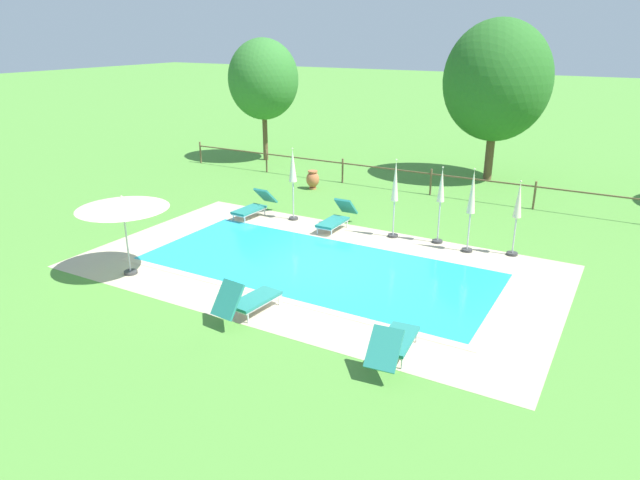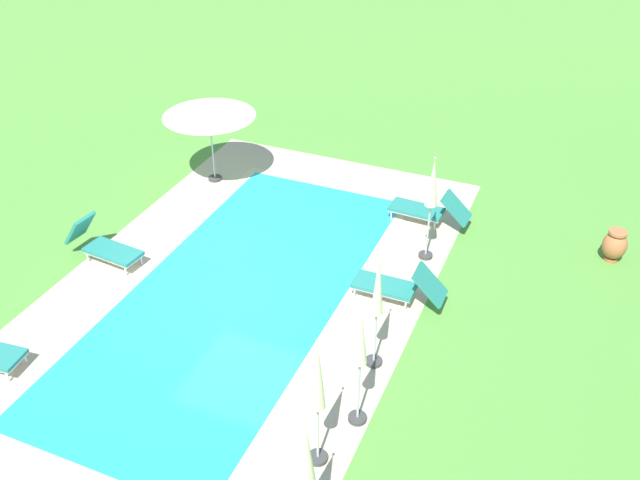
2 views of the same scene
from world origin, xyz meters
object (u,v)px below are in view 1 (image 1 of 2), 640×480
(patio_umbrella_open_foreground, at_px, (122,203))
(patio_umbrella_closed_row_mid_west, at_px, (518,207))
(patio_umbrella_closed_row_west, at_px, (441,194))
(patio_umbrella_closed_row_east, at_px, (472,198))
(sun_lounger_north_mid, at_px, (394,342))
(tree_west_mid, at_px, (263,79))
(tree_centre, at_px, (497,81))
(terracotta_urn_near_fence, at_px, (313,179))
(patio_umbrella_closed_row_mid_east, at_px, (293,171))
(sun_lounger_north_near_steps, at_px, (254,206))
(sun_lounger_north_far, at_px, (337,218))
(patio_umbrella_closed_row_centre, at_px, (395,188))
(sun_lounger_north_end, at_px, (248,300))

(patio_umbrella_open_foreground, relative_size, patio_umbrella_closed_row_mid_west, 1.06)
(patio_umbrella_closed_row_west, relative_size, patio_umbrella_closed_row_east, 0.95)
(sun_lounger_north_mid, bearing_deg, patio_umbrella_closed_row_mid_west, 83.28)
(sun_lounger_north_mid, xyz_separation_m, tree_west_mid, (-13.00, 14.31, 3.58))
(tree_centre, bearing_deg, sun_lounger_north_mid, -82.26)
(patio_umbrella_open_foreground, distance_m, patio_umbrella_closed_row_west, 9.14)
(patio_umbrella_closed_row_east, height_order, terracotta_urn_near_fence, patio_umbrella_closed_row_east)
(patio_umbrella_closed_row_west, height_order, patio_umbrella_closed_row_east, patio_umbrella_closed_row_east)
(patio_umbrella_closed_row_east, bearing_deg, patio_umbrella_closed_row_mid_west, 16.38)
(patio_umbrella_closed_row_mid_east, distance_m, tree_centre, 10.45)
(sun_lounger_north_near_steps, bearing_deg, tree_centre, 58.53)
(patio_umbrella_closed_row_mid_west, relative_size, terracotta_urn_near_fence, 2.91)
(sun_lounger_north_far, height_order, terracotta_urn_near_fence, sun_lounger_north_far)
(patio_umbrella_closed_row_centre, height_order, tree_centre, tree_centre)
(patio_umbrella_closed_row_mid_west, bearing_deg, tree_centre, 108.66)
(sun_lounger_north_end, distance_m, tree_west_mid, 17.38)
(sun_lounger_north_far, relative_size, patio_umbrella_closed_row_mid_east, 0.76)
(sun_lounger_north_end, relative_size, tree_west_mid, 0.32)
(patio_umbrella_closed_row_mid_east, bearing_deg, patio_umbrella_closed_row_west, 2.84)
(sun_lounger_north_end, distance_m, patio_umbrella_closed_row_west, 7.29)
(tree_west_mid, height_order, tree_centre, tree_centre)
(patio_umbrella_closed_row_west, distance_m, patio_umbrella_closed_row_mid_east, 5.13)
(patio_umbrella_closed_row_east, bearing_deg, patio_umbrella_closed_row_west, 163.85)
(patio_umbrella_closed_row_mid_west, distance_m, tree_centre, 9.71)
(patio_umbrella_closed_row_mid_east, bearing_deg, tree_centre, 64.29)
(patio_umbrella_closed_row_centre, relative_size, patio_umbrella_closed_row_mid_east, 1.00)
(sun_lounger_north_near_steps, bearing_deg, patio_umbrella_open_foreground, -89.08)
(patio_umbrella_closed_row_west, relative_size, tree_centre, 0.36)
(patio_umbrella_closed_row_west, height_order, patio_umbrella_closed_row_centre, patio_umbrella_closed_row_centre)
(sun_lounger_north_far, relative_size, terracotta_urn_near_fence, 2.49)
(patio_umbrella_open_foreground, distance_m, patio_umbrella_closed_row_mid_east, 6.36)
(sun_lounger_north_near_steps, bearing_deg, sun_lounger_north_end, -55.28)
(patio_umbrella_closed_row_east, distance_m, tree_centre, 9.69)
(tree_centre, bearing_deg, tree_west_mid, -172.04)
(sun_lounger_north_near_steps, height_order, patio_umbrella_closed_row_mid_west, patio_umbrella_closed_row_mid_west)
(patio_umbrella_open_foreground, distance_m, tree_centre, 16.54)
(sun_lounger_north_near_steps, height_order, tree_west_mid, tree_west_mid)
(sun_lounger_north_mid, bearing_deg, sun_lounger_north_near_steps, 141.59)
(patio_umbrella_open_foreground, bearing_deg, patio_umbrella_closed_row_mid_west, 36.90)
(sun_lounger_north_far, distance_m, tree_centre, 10.37)
(terracotta_urn_near_fence, distance_m, tree_centre, 8.77)
(patio_umbrella_open_foreground, xyz_separation_m, patio_umbrella_closed_row_west, (6.45, 6.46, -0.42))
(patio_umbrella_closed_row_east, bearing_deg, patio_umbrella_closed_row_mid_east, 179.62)
(patio_umbrella_closed_row_east, xyz_separation_m, tree_centre, (-1.74, 9.18, 2.57))
(patio_umbrella_open_foreground, distance_m, patio_umbrella_closed_row_east, 9.69)
(sun_lounger_north_far, distance_m, patio_umbrella_closed_row_mid_east, 2.22)
(patio_umbrella_closed_row_west, bearing_deg, patio_umbrella_closed_row_centre, -171.94)
(patio_umbrella_closed_row_mid_west, height_order, patio_umbrella_closed_row_east, patio_umbrella_closed_row_east)
(terracotta_urn_near_fence, bearing_deg, sun_lounger_north_far, -50.88)
(patio_umbrella_closed_row_mid_east, bearing_deg, patio_umbrella_closed_row_mid_west, 2.50)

